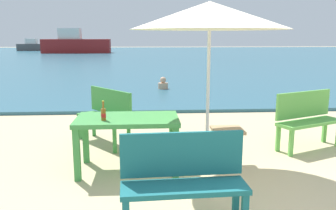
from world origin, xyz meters
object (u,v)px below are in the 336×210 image
Objects in this scene: beer_bottle_amber at (103,113)px; patio_umbrella at (210,16)px; bench_green_right at (106,113)px; boat_sailboat at (76,44)px; picnic_table_green at (128,125)px; bench_green_left at (307,116)px; side_table_wood at (227,141)px; swimmer_person at (163,84)px; bench_teal_center at (183,176)px; boat_tanker at (34,46)px.

patio_umbrella is (1.41, 0.11, 1.26)m from beer_bottle_amber.
boat_sailboat reaches higher than bench_green_right.
bench_green_left is (2.93, 0.82, -0.11)m from picnic_table_green.
beer_bottle_amber is at bearing -84.76° from bench_green_right.
patio_umbrella reaches higher than beer_bottle_amber.
patio_umbrella is at bearing -152.26° from side_table_wood.
patio_umbrella is 1.80m from side_table_wood.
picnic_table_green reaches higher than swimmer_person.
bench_teal_center is at bearing -91.54° from swimmer_person.
picnic_table_green is 1.38m from bench_green_right.
side_table_wood is at bearing -32.22° from bench_green_right.
bench_teal_center is 36.55m from boat_sailboat.
swimmer_person is 28.11m from boat_sailboat.
bench_teal_center reaches higher than swimmer_person.
bench_green_right is 0.16× the size of boat_sailboat.
boat_sailboat is (-8.11, 26.91, 0.77)m from swimmer_person.
beer_bottle_amber is 0.22× the size of bench_teal_center.
bench_teal_center is 0.17× the size of boat_sailboat.
side_table_wood is 7.11m from swimmer_person.
patio_umbrella reaches higher than side_table_wood.
picnic_table_green is 0.20× the size of boat_sailboat.
bench_teal_center is at bearing -70.04° from bench_green_right.
patio_umbrella is 2.57m from bench_green_left.
boat_tanker is (-14.22, 42.08, 0.07)m from bench_teal_center.
picnic_table_green is 3.41× the size of swimmer_person.
patio_umbrella is (1.10, -0.04, 1.47)m from picnic_table_green.
boat_sailboat reaches higher than side_table_wood.
patio_umbrella is 0.32× the size of boat_sailboat.
picnic_table_green is at bearing 27.05° from beer_bottle_amber.
boat_sailboat reaches higher than patio_umbrella.
bench_teal_center is at bearing -71.33° from boat_tanker.
swimmer_person is at bearing 88.46° from bench_teal_center.
boat_tanker reaches higher than picnic_table_green.
boat_sailboat is at bearing 104.36° from side_table_wood.
picnic_table_green is 42.73m from boat_tanker.
bench_green_left is 6.73m from swimmer_person.
bench_green_left reaches higher than side_table_wood.
patio_umbrella reaches higher than swimmer_person.
side_table_wood is at bearing -155.17° from bench_green_left.
side_table_wood is (0.33, 0.17, -1.76)m from patio_umbrella.
swimmer_person is (-2.09, 6.38, -0.30)m from bench_green_left.
swimmer_person is (0.84, 7.21, -0.41)m from picnic_table_green.
patio_umbrella is 2.25m from bench_teal_center.
bench_teal_center is 0.30× the size of boat_tanker.
swimmer_person is (-0.59, 7.08, -0.11)m from side_table_wood.
bench_green_left is 0.30× the size of boat_tanker.
bench_green_right is 0.28× the size of boat_tanker.
picnic_table_green is at bearing -71.42° from boat_tanker.
side_table_wood is 0.43× the size of bench_green_left.
boat_sailboat is (-8.70, 33.99, 0.66)m from side_table_wood.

